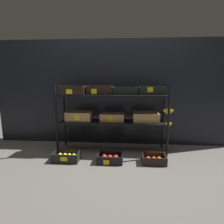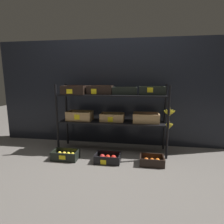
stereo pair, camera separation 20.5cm
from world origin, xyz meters
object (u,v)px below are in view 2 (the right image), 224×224
Objects in this scene: crate_ground_lemon at (65,156)px; display_rack at (113,106)px; crate_ground_tangerine at (152,161)px; crate_ground_apple_red at (108,158)px.

display_rack is at bearing 35.01° from crate_ground_lemon.
display_rack is at bearing 145.25° from crate_ground_tangerine.
crate_ground_lemon reaches higher than crate_ground_apple_red.
display_rack is 0.94m from crate_ground_tangerine.
display_rack reaches higher than crate_ground_tangerine.
crate_ground_lemon is 0.59m from crate_ground_apple_red.
crate_ground_tangerine is at bearing -34.75° from display_rack.
crate_ground_apple_red is 1.08× the size of crate_ground_tangerine.
crate_ground_lemon is 1.14× the size of crate_ground_tangerine.
crate_ground_tangerine is (0.57, -0.40, -0.64)m from display_rack.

